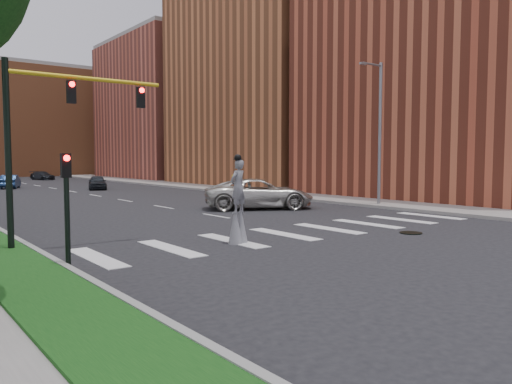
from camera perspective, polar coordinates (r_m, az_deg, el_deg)
name	(u,v)px	position (r m, az deg, el deg)	size (l,w,h in m)	color
ground_plane	(324,234)	(20.44, 7.79, -4.82)	(160.00, 160.00, 0.00)	black
sidewalk_right	(228,189)	(47.61, -3.18, 0.34)	(5.00, 90.00, 0.18)	gray
manhole	(411,233)	(21.47, 17.28, -4.49)	(0.90, 0.90, 0.04)	black
building_near	(450,57)	(43.35, 21.31, 14.20)	(16.00, 20.00, 22.00)	#973F29
building_mid	(272,79)	(57.92, 1.84, 12.82)	(16.00, 22.00, 24.00)	#AD5F36
building_far	(171,112)	(77.58, -9.67, 9.03)	(16.00, 22.00, 20.00)	#AF5240
building_backdrop	(20,123)	(94.56, -25.37, 7.18)	(26.00, 14.00, 18.00)	#AD5F36
streetlight	(379,129)	(32.41, 13.87, 7.02)	(2.05, 0.20, 9.00)	slate
traffic_signal	(48,126)	(17.79, -22.69, 7.01)	(5.30, 0.23, 6.20)	black
secondary_signal	(67,201)	(14.30, -20.81, -0.98)	(0.25, 0.21, 3.23)	black
stilt_performer	(238,206)	(18.04, -2.08, -1.65)	(0.83, 0.66, 3.23)	#322114
suv_crossing	(259,194)	(30.20, 0.34, -0.20)	(3.02, 6.56, 1.82)	beige
car_near	(97,182)	(50.65, -17.67, 1.05)	(1.61, 4.01, 1.37)	black
car_mid	(10,182)	(55.81, -26.27, 1.07)	(1.43, 4.10, 1.35)	navy
car_far	(43,176)	(74.71, -23.21, 1.74)	(1.66, 4.08, 1.18)	black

